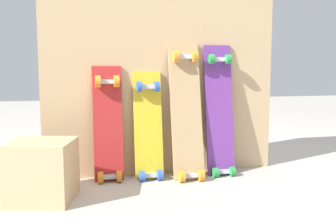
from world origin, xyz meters
The scene contains 7 objects.
ground_plane centered at (0.00, 0.00, 0.00)m, with size 12.00×12.00×0.00m, color #B2AAA0.
plywood_wall_panel centered at (0.00, 0.07, 0.89)m, with size 1.40×0.04×1.77m, color tan.
skateboard_red centered at (-0.33, -0.01, 0.29)m, with size 0.16×0.16×0.71m.
skateboard_yellow centered at (-0.10, -0.02, 0.28)m, with size 0.16×0.17×0.68m.
skateboard_natural centered at (0.12, -0.05, 0.36)m, with size 0.18×0.24×0.85m.
skateboard_purple centered at (0.33, -0.02, 0.35)m, with size 0.17×0.18×0.84m.
wooden_crate centered at (-0.67, -0.27, 0.14)m, with size 0.29×0.29×0.29m, color tan.
Camera 1 is at (-0.49, -2.11, 0.62)m, focal length 39.79 mm.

